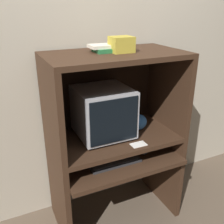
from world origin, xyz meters
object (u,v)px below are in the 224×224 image
at_px(snack_bag, 138,122).
at_px(book_stack, 107,48).
at_px(crt_monitor, 103,112).
at_px(storage_box, 121,44).
at_px(keyboard, 115,162).
at_px(mouse, 144,153).

xyz_separation_m(snack_bag, book_stack, (-0.26, 0.04, 0.61)).
xyz_separation_m(crt_monitor, storage_box, (0.12, -0.05, 0.51)).
bearing_deg(storage_box, snack_bag, 7.48).
xyz_separation_m(crt_monitor, keyboard, (0.01, -0.18, -0.35)).
height_order(book_stack, storage_box, storage_box).
height_order(crt_monitor, keyboard, crt_monitor).
xyz_separation_m(keyboard, mouse, (0.28, 0.01, 0.00)).
bearing_deg(storage_box, keyboard, -131.26).
height_order(keyboard, storage_box, storage_box).
xyz_separation_m(keyboard, book_stack, (0.03, 0.19, 0.83)).
height_order(mouse, book_stack, book_stack).
bearing_deg(book_stack, mouse, -35.42).
relative_size(mouse, storage_box, 0.38).
relative_size(mouse, book_stack, 0.26).
bearing_deg(crt_monitor, mouse, -30.02).
bearing_deg(snack_bag, mouse, -92.62).
bearing_deg(mouse, keyboard, -177.35).
height_order(snack_bag, storage_box, storage_box).
relative_size(crt_monitor, book_stack, 1.84).
height_order(crt_monitor, snack_bag, crt_monitor).
relative_size(snack_bag, book_stack, 0.72).
relative_size(keyboard, storage_box, 2.59).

